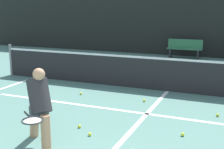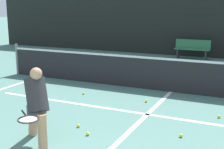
{
  "view_description": "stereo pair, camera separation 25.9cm",
  "coord_description": "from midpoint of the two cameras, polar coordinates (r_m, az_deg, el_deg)",
  "views": [
    {
      "loc": [
        1.84,
        -2.08,
        2.36
      ],
      "look_at": [
        -0.63,
        3.81,
        0.95
      ],
      "focal_mm": 50.0,
      "sensor_mm": 36.0,
      "label": 1
    },
    {
      "loc": [
        2.07,
        -1.98,
        2.36
      ],
      "look_at": [
        -0.63,
        3.81,
        0.95
      ],
      "focal_mm": 50.0,
      "sensor_mm": 36.0,
      "label": 2
    }
  ],
  "objects": [
    {
      "name": "tennis_ball_scattered_6",
      "position": [
        7.18,
        17.77,
        -7.07
      ],
      "size": [
        0.07,
        0.07,
        0.07
      ],
      "primitive_type": "sphere",
      "color": "#D1E033",
      "rests_on": "ground"
    },
    {
      "name": "tennis_ball_scattered_4",
      "position": [
        5.91,
        -5.35,
        -10.81
      ],
      "size": [
        0.07,
        0.07,
        0.07
      ],
      "primitive_type": "sphere",
      "color": "#D1E033",
      "rests_on": "ground"
    },
    {
      "name": "tennis_ball_scattered_2",
      "position": [
        7.88,
        4.99,
        -4.76
      ],
      "size": [
        0.07,
        0.07,
        0.07
      ],
      "primitive_type": "sphere",
      "color": "#D1E033",
      "rests_on": "ground"
    },
    {
      "name": "courtside_bench",
      "position": [
        14.63,
        12.65,
        4.73
      ],
      "size": [
        1.57,
        0.38,
        0.86
      ],
      "rotation": [
        0.0,
        0.0,
        -0.0
      ],
      "color": "#33724C",
      "rests_on": "ground"
    },
    {
      "name": "player_practicing",
      "position": [
        5.44,
        -14.52,
        -5.44
      ],
      "size": [
        0.91,
        1.1,
        1.38
      ],
      "rotation": [
        0.0,
        0.0,
        -0.65
      ],
      "color": "tan",
      "rests_on": "ground"
    },
    {
      "name": "court_service_line",
      "position": [
        7.03,
        5.32,
        -7.18
      ],
      "size": [
        8.25,
        0.1,
        0.01
      ],
      "primitive_type": "cube",
      "color": "white",
      "rests_on": "ground"
    },
    {
      "name": "tennis_ball_scattered_7",
      "position": [
        6.29,
        -7.16,
        -9.37
      ],
      "size": [
        0.07,
        0.07,
        0.07
      ],
      "primitive_type": "sphere",
      "color": "#D1E033",
      "rests_on": "ground"
    },
    {
      "name": "net",
      "position": [
        8.81,
        9.43,
        0.18
      ],
      "size": [
        11.09,
        0.09,
        1.07
      ],
      "color": "slate",
      "rests_on": "ground"
    },
    {
      "name": "tennis_ball_scattered_8",
      "position": [
        8.51,
        -6.59,
        -3.49
      ],
      "size": [
        0.07,
        0.07,
        0.07
      ],
      "primitive_type": "sphere",
      "color": "#D1E033",
      "rests_on": "ground"
    },
    {
      "name": "tennis_ball_scattered_0",
      "position": [
        5.99,
        11.56,
        -10.68
      ],
      "size": [
        0.07,
        0.07,
        0.07
      ],
      "primitive_type": "sphere",
      "color": "#D1E033",
      "rests_on": "ground"
    },
    {
      "name": "fence_back",
      "position": [
        15.09,
        15.51,
        9.35
      ],
      "size": [
        24.0,
        0.06,
        3.33
      ],
      "color": "black",
      "rests_on": "ground"
    },
    {
      "name": "court_center_mark",
      "position": [
        6.22,
        2.72,
        -9.85
      ],
      "size": [
        0.1,
        5.96,
        0.01
      ],
      "primitive_type": "cube",
      "color": "white",
      "rests_on": "ground"
    }
  ]
}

